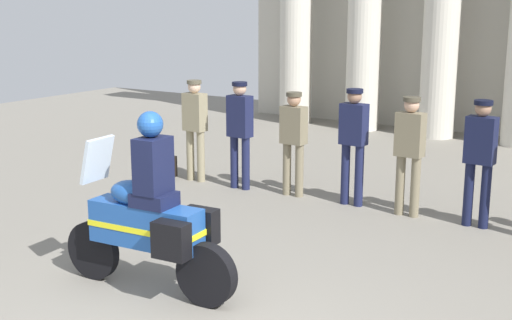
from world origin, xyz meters
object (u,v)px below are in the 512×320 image
at_px(officer_in_row_0, 195,122).
at_px(officer_in_row_3, 353,137).
at_px(officer_in_row_2, 293,135).
at_px(officer_in_row_4, 410,147).
at_px(briefcase_on_ground, 169,168).
at_px(officer_in_row_1, 240,127).
at_px(officer_in_row_5, 480,153).
at_px(motorcycle_with_rider, 151,219).

height_order(officer_in_row_0, officer_in_row_3, officer_in_row_3).
height_order(officer_in_row_2, officer_in_row_4, officer_in_row_4).
distance_m(officer_in_row_2, briefcase_on_ground, 2.47).
relative_size(officer_in_row_1, officer_in_row_3, 1.00).
relative_size(officer_in_row_1, officer_in_row_5, 1.01).
height_order(officer_in_row_0, officer_in_row_5, officer_in_row_5).
relative_size(officer_in_row_2, officer_in_row_4, 0.96).
relative_size(officer_in_row_2, briefcase_on_ground, 4.49).
xyz_separation_m(officer_in_row_0, officer_in_row_4, (3.70, 0.03, -0.01)).
distance_m(officer_in_row_1, officer_in_row_2, 0.93).
height_order(officer_in_row_1, briefcase_on_ground, officer_in_row_1).
relative_size(officer_in_row_1, officer_in_row_2, 1.07).
bearing_deg(officer_in_row_4, officer_in_row_5, -175.07).
xyz_separation_m(officer_in_row_0, officer_in_row_3, (2.82, 0.10, 0.02)).
relative_size(officer_in_row_3, officer_in_row_5, 1.01).
bearing_deg(officer_in_row_5, officer_in_row_1, 4.85).
distance_m(officer_in_row_0, officer_in_row_5, 4.65).
bearing_deg(officer_in_row_4, officer_in_row_1, 4.82).
bearing_deg(officer_in_row_5, briefcase_on_ground, 5.44).
bearing_deg(officer_in_row_5, officer_in_row_3, 2.25).
bearing_deg(motorcycle_with_rider, officer_in_row_4, -111.70).
height_order(officer_in_row_1, officer_in_row_5, officer_in_row_1).
distance_m(officer_in_row_3, officer_in_row_5, 1.83).
height_order(officer_in_row_3, officer_in_row_5, officer_in_row_3).
bearing_deg(motorcycle_with_rider, officer_in_row_5, -123.15).
height_order(officer_in_row_0, officer_in_row_1, officer_in_row_1).
relative_size(officer_in_row_4, briefcase_on_ground, 4.67).
height_order(officer_in_row_3, motorcycle_with_rider, motorcycle_with_rider).
height_order(officer_in_row_2, briefcase_on_ground, officer_in_row_2).
distance_m(officer_in_row_4, officer_in_row_5, 0.95).
xyz_separation_m(officer_in_row_4, motorcycle_with_rider, (-1.26, -3.95, -0.20)).
xyz_separation_m(officer_in_row_0, motorcycle_with_rider, (2.44, -3.92, -0.21)).
distance_m(officer_in_row_1, officer_in_row_4, 2.79).
xyz_separation_m(officer_in_row_3, officer_in_row_4, (0.88, -0.07, -0.03)).
height_order(officer_in_row_1, officer_in_row_3, officer_in_row_3).
distance_m(officer_in_row_4, motorcycle_with_rider, 4.15).
bearing_deg(officer_in_row_3, officer_in_row_4, 179.36).
bearing_deg(officer_in_row_4, briefcase_on_ground, 5.55).
distance_m(officer_in_row_0, officer_in_row_3, 2.82).
bearing_deg(officer_in_row_0, officer_in_row_3, -174.20).
bearing_deg(officer_in_row_3, officer_in_row_2, 5.18).
relative_size(officer_in_row_0, officer_in_row_1, 0.98).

